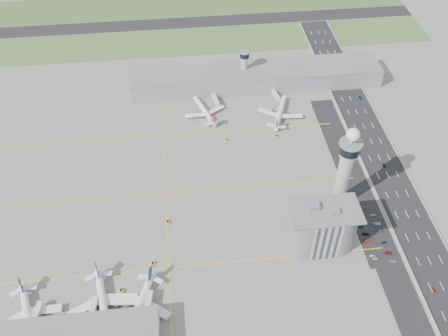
{
  "coord_description": "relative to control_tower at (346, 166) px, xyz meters",
  "views": [
    {
      "loc": [
        -26.66,
        -200.45,
        248.75
      ],
      "look_at": [
        0.0,
        35.0,
        15.0
      ],
      "focal_mm": 40.0,
      "sensor_mm": 36.0,
      "label": 1
    }
  ],
  "objects": [
    {
      "name": "car_lot_5",
      "position": [
        10.39,
        -11.68,
        -34.4
      ],
      "size": [
        3.99,
        1.6,
        1.29
      ],
      "primitive_type": "imported",
      "rotation": [
        0.0,
        0.0,
        1.51
      ],
      "color": "white",
      "rests_on": "ground"
    },
    {
      "name": "tug_2",
      "position": [
        -121.48,
        -34.26,
        -34.13
      ],
      "size": [
        3.74,
        3.73,
        1.82
      ],
      "primitive_type": null,
      "rotation": [
        0.0,
        0.0,
        -0.79
      ],
      "color": "#F6A51F",
      "rests_on": "ground"
    },
    {
      "name": "secondary_tower",
      "position": [
        -42.0,
        142.0,
        -16.24
      ],
      "size": [
        8.6,
        8.6,
        31.9
      ],
      "color": "#ADAAA5",
      "rests_on": "ground"
    },
    {
      "name": "car_lot_0",
      "position": [
        11.2,
        -45.57,
        -34.49
      ],
      "size": [
        3.35,
        1.69,
        1.1
      ],
      "primitive_type": "imported",
      "rotation": [
        0.0,
        0.0,
        1.44
      ],
      "color": "silver",
      "rests_on": "ground"
    },
    {
      "name": "airplane_far_b",
      "position": [
        -19.48,
        96.23,
        -29.04
      ],
      "size": [
        49.21,
        52.96,
        12.0
      ],
      "primitive_type": null,
      "rotation": [
        0.0,
        0.0,
        1.21
      ],
      "color": "white",
      "rests_on": "ground"
    },
    {
      "name": "grass_strip_1",
      "position": [
        -92.0,
        292.0,
        -35.0
      ],
      "size": [
        480.0,
        60.0,
        0.08
      ],
      "primitive_type": "cube",
      "color": "#3F5227",
      "rests_on": "ground"
    },
    {
      "name": "jet_bridge_far_0",
      "position": [
        -70.0,
        124.0,
        -32.19
      ],
      "size": [
        5.39,
        14.31,
        5.7
      ],
      "primitive_type": null,
      "rotation": [
        0.0,
        0.0,
        -1.4
      ],
      "color": "silver",
      "rests_on": "ground"
    },
    {
      "name": "tug_4",
      "position": [
        -65.6,
        70.59,
        -34.22
      ],
      "size": [
        3.04,
        3.41,
        1.64
      ],
      "primitive_type": null,
      "rotation": [
        0.0,
        0.0,
        -2.66
      ],
      "color": "yellow",
      "rests_on": "ground"
    },
    {
      "name": "car_hw_4",
      "position": [
        35.94,
        174.37,
        -34.46
      ],
      "size": [
        1.78,
        3.55,
        1.16
      ],
      "primitive_type": "imported",
      "rotation": [
        0.0,
        0.0,
        0.12
      ],
      "color": "#939496",
      "rests_on": "ground"
    },
    {
      "name": "tug_3",
      "position": [
        -111.73,
        -3.57,
        -34.08
      ],
      "size": [
        3.77,
        4.03,
        1.93
      ],
      "primitive_type": null,
      "rotation": [
        0.0,
        0.0,
        0.61
      ],
      "color": "orange",
      "rests_on": "ground"
    },
    {
      "name": "tug_5",
      "position": [
        -26.95,
        70.99,
        -34.18
      ],
      "size": [
        2.2,
        3.08,
        1.73
      ],
      "primitive_type": null,
      "rotation": [
        0.0,
        0.0,
        -0.05
      ],
      "color": "#DDAF02",
      "rests_on": "ground"
    },
    {
      "name": "control_tower",
      "position": [
        0.0,
        0.0,
        0.0
      ],
      "size": [
        14.0,
        14.0,
        64.5
      ],
      "color": "#ADAAA5",
      "rests_on": "ground"
    },
    {
      "name": "grass_strip_0",
      "position": [
        -92.0,
        217.0,
        -35.0
      ],
      "size": [
        480.0,
        50.0,
        0.08
      ],
      "primitive_type": "cube",
      "color": "#506C33",
      "rests_on": "ground"
    },
    {
      "name": "terminal_pier",
      "position": [
        -32.0,
        140.0,
        -27.14
      ],
      "size": [
        210.0,
        32.0,
        15.8
      ],
      "color": "gray",
      "rests_on": "ground"
    },
    {
      "name": "car_hw_1",
      "position": [
        43.52,
        31.38,
        -34.44
      ],
      "size": [
        1.27,
        3.62,
        1.19
      ],
      "primitive_type": "imported",
      "rotation": [
        0.0,
        0.0,
        0.0
      ],
      "color": "black",
      "rests_on": "ground"
    },
    {
      "name": "parking_lot",
      "position": [
        16.0,
        -30.0,
        -34.99
      ],
      "size": [
        20.0,
        44.0,
        0.1
      ],
      "primitive_type": "cube",
      "color": "black",
      "rests_on": "ground"
    },
    {
      "name": "car_lot_8",
      "position": [
        20.37,
        -34.38,
        -34.47
      ],
      "size": [
        3.46,
        1.6,
        1.15
      ],
      "primitive_type": "imported",
      "rotation": [
        0.0,
        0.0,
        1.65
      ],
      "color": "black",
      "rests_on": "ground"
    },
    {
      "name": "admin_building",
      "position": [
        -20.01,
        -30.0,
        -19.74
      ],
      "size": [
        42.0,
        24.0,
        33.5
      ],
      "color": "#B2B2B7",
      "rests_on": "ground"
    },
    {
      "name": "tug_0",
      "position": [
        -154.66,
        -57.86,
        -34.17
      ],
      "size": [
        2.5,
        3.27,
        1.74
      ],
      "primitive_type": null,
      "rotation": [
        0.0,
        0.0,
        -0.16
      ],
      "color": "gold",
      "rests_on": "ground"
    },
    {
      "name": "airplane_near_b",
      "position": [
        -148.5,
        -60.16,
        -28.64
      ],
      "size": [
        46.9,
        52.33,
        12.81
      ],
      "primitive_type": null,
      "rotation": [
        0.0,
        0.0,
        -1.38
      ],
      "color": "white",
      "rests_on": "ground"
    },
    {
      "name": "car_lot_11",
      "position": [
        20.74,
        -12.74,
        -34.38
      ],
      "size": [
        4.64,
        2.14,
        1.32
      ],
      "primitive_type": "imported",
      "rotation": [
        0.0,
        0.0,
        1.64
      ],
      "color": "#939495",
      "rests_on": "ground"
    },
    {
      "name": "taxiway_line_h_2",
      "position": [
        -112.0,
        82.0,
        -35.04
      ],
      "size": [
        260.0,
        0.6,
        0.01
      ],
      "primitive_type": "cube",
      "color": "yellow",
      "rests_on": "ground"
    },
    {
      "name": "car_lot_9",
      "position": [
        21.07,
        -25.47,
        -34.39
      ],
      "size": [
        4.13,
        2.02,
        1.3
      ],
      "primitive_type": "imported",
      "rotation": [
        0.0,
        0.0,
        1.4
      ],
      "color": "navy",
      "rests_on": "ground"
    },
    {
      "name": "car_lot_7",
      "position": [
        20.33,
        -42.27,
        -34.38
      ],
      "size": [
        4.75,
        2.45,
        1.32
      ],
      "primitive_type": "imported",
      "rotation": [
        0.0,
        0.0,
        1.43
      ],
      "color": "maroon",
      "rests_on": "ground"
    },
    {
      "name": "car_lot_1",
      "position": [
        10.24,
        -43.41,
        -34.46
      ],
      "size": [
        3.61,
        1.42,
        1.17
      ],
      "primitive_type": "imported",
      "rotation": [
        0.0,
        0.0,
        1.62
      ],
      "color": "#A2A2A2",
      "rests_on": "ground"
    },
    {
      "name": "airplane_near_a",
      "position": [
        -188.33,
        -63.6,
        -28.99
      ],
      "size": [
        47.74,
        52.06,
        12.11
      ],
      "primitive_type": null,
      "rotation": [
        0.0,
        0.0,
        -1.28
      ],
      "color": "white",
      "rests_on": "ground"
    },
    {
      "name": "ground",
      "position": [
        -72.0,
        -8.0,
        -35.04
      ],
      "size": [
        1000.0,
        1000.0,
        0.0
      ],
      "primitive_type": "plane",
      "color": "gray"
    },
    {
      "name": "car_lot_6",
      "position": [
        21.09,
        -48.59,
        -34.46
      ],
      "size": [
        4.48,
        2.62,
        1.17
      ],
      "primitive_type": "imported",
      "rotation": [
        0.0,
        0.0,
        1.4
      ],
      "color": "#959595",
      "rests_on": "ground"
    },
    {
      "name": "car_hw_2",
      "position": [
        50.75,
        110.98,
        -34.45
      ],
      "size": [
        2.03,
        4.31,
        1.19
      ],
      "primitive_type": "imported",
      "rotation": [
        0.0,
        0.0,
        -0.01
      ],
      "color": "navy",
      "rests_on": "ground"
    },
    {
      "name": "taxiway_line_v",
      "position": [
        -112.0,
        22.0,
        -35.04
      ],
      "size": [
        0.6,
        260.0,
        0.01
      ],
      "primitive_type": "cube",
      "color": "yellow",
      "rests_on": "ground"
    },
    {
      "name": "landside_road",
      "position": [
        18.0,
        -18.0,
        -35.0
      ],
      "size": [
        18.0,
        260.0,
        0.08
      ],
      "primitive_type": "cube",
      "color": "black",
      "rests_on": "ground"
    },
    {
      "name": "tug_1",
      "position": [
        -139.57,
        -50.72,
        -34.11
      ],
      "size": [
        3.85,
        3.8,
        1.86
      ],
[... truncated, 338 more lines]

